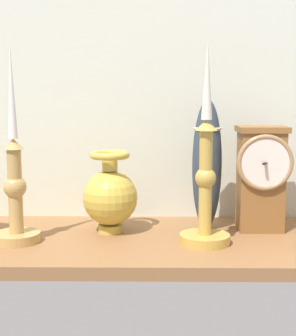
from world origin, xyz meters
The scene contains 7 objects.
ground_plane centered at (0.00, 0.00, -1.20)cm, with size 100.00×36.00×2.40cm, color olive.
back_wall centered at (0.00, 18.50, 32.50)cm, with size 120.00×2.00×65.00cm, color silver.
mantel_clock centered at (24.57, 6.01, 11.43)cm, with size 11.45×10.24×21.78cm.
candlestick_tall_left centered at (-24.15, -3.27, 10.30)cm, with size 9.06×9.06×38.38cm.
candlestick_tall_center centered at (12.09, -3.97, 11.35)cm, with size 9.70×9.70×38.30cm.
brass_vase_bulbous centered at (-6.62, 3.90, 7.74)cm, with size 11.26×11.26×16.80cm.
tall_ceramic_vase centered at (13.42, 6.92, 13.78)cm, with size 6.15×6.15×27.27cm.
Camera 1 is at (2.43, -99.27, 28.49)cm, focal length 54.92 mm.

